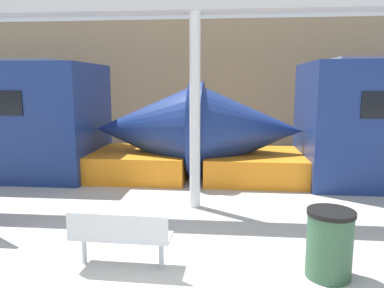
# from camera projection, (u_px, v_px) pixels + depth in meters

# --- Properties ---
(station_wall) EXTENTS (56.00, 0.20, 5.00)m
(station_wall) POSITION_uv_depth(u_px,v_px,m) (213.00, 85.00, 14.72)
(station_wall) COLOR #9E8460
(station_wall) RESTS_ON ground_plane
(bench_near) EXTENTS (1.43, 0.49, 0.83)m
(bench_near) POSITION_uv_depth(u_px,v_px,m) (120.00, 234.00, 5.18)
(bench_near) COLOR #ADB2B7
(bench_near) RESTS_ON ground_plane
(trash_bin) EXTENTS (0.63, 0.63, 0.93)m
(trash_bin) POSITION_uv_depth(u_px,v_px,m) (329.00, 244.00, 4.97)
(trash_bin) COLOR #2D5138
(trash_bin) RESTS_ON ground_plane
(support_column_near) EXTENTS (0.22, 0.22, 3.93)m
(support_column_near) POSITION_uv_depth(u_px,v_px,m) (195.00, 113.00, 7.59)
(support_column_near) COLOR silver
(support_column_near) RESTS_ON ground_plane
(canopy_beam) EXTENTS (28.00, 0.60, 0.28)m
(canopy_beam) POSITION_uv_depth(u_px,v_px,m) (195.00, 5.00, 7.25)
(canopy_beam) COLOR #B7B7BC
(canopy_beam) RESTS_ON support_column_near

